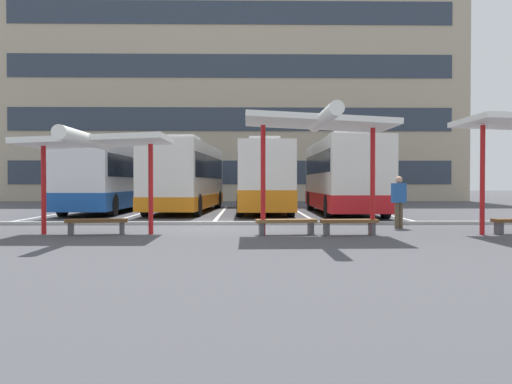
# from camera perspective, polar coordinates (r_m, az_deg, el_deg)

# --- Properties ---
(ground_plane) EXTENTS (160.00, 160.00, 0.00)m
(ground_plane) POSITION_cam_1_polar(r_m,az_deg,el_deg) (17.66, -5.03, -3.89)
(ground_plane) COLOR #47474C
(terminal_building) EXTENTS (38.01, 13.91, 23.70)m
(terminal_building) POSITION_cam_1_polar(r_m,az_deg,el_deg) (51.02, -2.36, 11.15)
(terminal_building) COLOR tan
(terminal_building) RESTS_ON ground
(coach_bus_0) EXTENTS (2.60, 10.58, 3.67)m
(coach_bus_0) POSITION_cam_1_polar(r_m,az_deg,el_deg) (28.74, -15.00, 1.37)
(coach_bus_0) COLOR silver
(coach_bus_0) RESTS_ON ground
(coach_bus_1) EXTENTS (3.22, 11.12, 3.74)m
(coach_bus_1) POSITION_cam_1_polar(r_m,az_deg,el_deg) (28.15, -7.22, 1.53)
(coach_bus_1) COLOR silver
(coach_bus_1) RESTS_ON ground
(coach_bus_2) EXTENTS (2.54, 11.14, 3.65)m
(coach_bus_2) POSITION_cam_1_polar(r_m,az_deg,el_deg) (27.75, 0.76, 1.36)
(coach_bus_2) COLOR silver
(coach_bus_2) RESTS_ON ground
(coach_bus_3) EXTENTS (2.76, 10.28, 3.78)m
(coach_bus_3) POSITION_cam_1_polar(r_m,az_deg,el_deg) (26.64, 9.04, 1.56)
(coach_bus_3) COLOR silver
(coach_bus_3) RESTS_ON ground
(lane_stripe_0) EXTENTS (0.16, 14.00, 0.01)m
(lane_stripe_0) POSITION_cam_1_polar(r_m,az_deg,el_deg) (28.44, -19.47, -2.07)
(lane_stripe_0) COLOR white
(lane_stripe_0) RESTS_ON ground
(lane_stripe_1) EXTENTS (0.16, 14.00, 0.01)m
(lane_stripe_1) POSITION_cam_1_polar(r_m,az_deg,el_deg) (27.46, -11.75, -2.14)
(lane_stripe_1) COLOR white
(lane_stripe_1) RESTS_ON ground
(lane_stripe_2) EXTENTS (0.16, 14.00, 0.01)m
(lane_stripe_2) POSITION_cam_1_polar(r_m,az_deg,el_deg) (27.00, -3.61, -2.18)
(lane_stripe_2) COLOR white
(lane_stripe_2) RESTS_ON ground
(lane_stripe_3) EXTENTS (0.16, 14.00, 0.01)m
(lane_stripe_3) POSITION_cam_1_polar(r_m,az_deg,el_deg) (27.10, 4.63, -2.17)
(lane_stripe_3) COLOR white
(lane_stripe_3) RESTS_ON ground
(lane_stripe_4) EXTENTS (0.16, 14.00, 0.01)m
(lane_stripe_4) POSITION_cam_1_polar(r_m,az_deg,el_deg) (27.75, 12.65, -2.12)
(lane_stripe_4) COLOR white
(lane_stripe_4) RESTS_ON ground
(waiting_shelter_1) EXTENTS (4.11, 4.62, 2.87)m
(waiting_shelter_1) POSITION_cam_1_polar(r_m,az_deg,el_deg) (16.37, -16.43, 4.93)
(waiting_shelter_1) COLOR red
(waiting_shelter_1) RESTS_ON ground
(bench_1) EXTENTS (1.78, 0.63, 0.45)m
(bench_1) POSITION_cam_1_polar(r_m,az_deg,el_deg) (16.56, -16.22, -3.09)
(bench_1) COLOR brown
(bench_1) RESTS_ON ground
(waiting_shelter_2) EXTENTS (4.14, 4.64, 3.40)m
(waiting_shelter_2) POSITION_cam_1_polar(r_m,az_deg,el_deg) (15.58, 6.59, 6.99)
(waiting_shelter_2) COLOR red
(waiting_shelter_2) RESTS_ON ground
(bench_2) EXTENTS (1.78, 0.62, 0.45)m
(bench_2) POSITION_cam_1_polar(r_m,az_deg,el_deg) (15.78, 3.16, -3.25)
(bench_2) COLOR brown
(bench_2) RESTS_ON ground
(bench_3) EXTENTS (1.66, 0.56, 0.45)m
(bench_3) POSITION_cam_1_polar(r_m,az_deg,el_deg) (15.94, 9.66, -3.23)
(bench_3) COLOR brown
(bench_3) RESTS_ON ground
(platform_kerb) EXTENTS (44.00, 0.24, 0.12)m
(platform_kerb) POSITION_cam_1_polar(r_m,az_deg,el_deg) (19.53, -4.64, -3.24)
(platform_kerb) COLOR #ADADA8
(platform_kerb) RESTS_ON ground
(waiting_passenger_0) EXTENTS (0.54, 0.43, 1.71)m
(waiting_passenger_0) POSITION_cam_1_polar(r_m,az_deg,el_deg) (18.57, 14.61, -0.61)
(waiting_passenger_0) COLOR brown
(waiting_passenger_0) RESTS_ON ground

